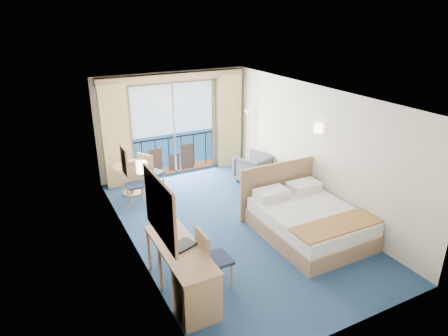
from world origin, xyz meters
TOP-DOWN VIEW (x-y plane):
  - floor at (0.00, 0.00)m, footprint 6.50×6.50m
  - room_walls at (0.00, 0.00)m, footprint 4.04×6.54m
  - balcony_door at (-0.01, 3.22)m, footprint 2.36×0.03m
  - curtain_left at (-1.55, 3.07)m, footprint 0.65×0.22m
  - curtain_right at (1.55, 3.07)m, footprint 0.65×0.22m
  - pelmet at (0.00, 3.10)m, footprint 3.80×0.25m
  - mirror at (-1.97, -1.50)m, footprint 0.05×1.25m
  - wall_print at (-1.97, 0.45)m, footprint 0.04×0.42m
  - sconce_left at (-1.94, -0.60)m, footprint 0.18×0.18m
  - sconce_right at (1.94, -0.15)m, footprint 0.18×0.18m
  - bed at (1.13, -0.99)m, footprint 1.85×2.20m
  - nightstand at (1.76, 0.26)m, footprint 0.43×0.41m
  - phone at (1.74, 0.26)m, footprint 0.21×0.18m
  - armchair at (1.55, 1.73)m, footprint 1.02×1.03m
  - floor_lamp at (1.80, 2.46)m, footprint 0.23×0.23m
  - desk at (-1.69, -1.95)m, footprint 0.59×1.73m
  - desk_chair at (-1.26, -1.61)m, footprint 0.47×0.46m
  - folder at (-1.64, -1.46)m, footprint 0.43×0.37m
  - desk_lamp at (-1.72, -0.83)m, footprint 0.13×0.13m
  - round_table at (-1.41, 2.43)m, footprint 0.82×0.82m
  - table_chair_a at (-1.01, 2.23)m, footprint 0.62×0.62m
  - table_chair_b at (-1.46, 1.94)m, footprint 0.41×0.42m

SIDE VIEW (x-z plane):
  - floor at x=0.00m, z-range 0.00..0.00m
  - nightstand at x=1.76m, z-range 0.00..0.56m
  - bed at x=1.13m, z-range -0.26..0.91m
  - armchair at x=1.55m, z-range 0.00..0.73m
  - desk at x=-1.69m, z-range 0.04..0.85m
  - table_chair_b at x=-1.46m, z-range 0.06..1.02m
  - round_table at x=-1.41m, z-range 0.19..0.92m
  - table_chair_a at x=-1.01m, z-range 0.07..1.11m
  - desk_chair at x=-1.26m, z-range 0.07..1.13m
  - phone at x=1.74m, z-range 0.56..0.64m
  - folder at x=-1.64m, z-range 0.81..0.84m
  - balcony_door at x=-0.01m, z-range -0.12..2.40m
  - desk_lamp at x=-1.72m, z-range 0.93..1.41m
  - curtain_left at x=-1.55m, z-range 0.00..2.55m
  - curtain_right at x=1.55m, z-range 0.00..2.55m
  - floor_lamp at x=1.80m, z-range 0.44..2.12m
  - mirror at x=-1.97m, z-range 1.08..2.03m
  - wall_print at x=-1.97m, z-range 1.34..1.86m
  - room_walls at x=0.00m, z-range 0.42..3.14m
  - sconce_left at x=-1.94m, z-range 1.76..1.94m
  - sconce_right at x=1.94m, z-range 1.76..1.94m
  - pelmet at x=0.00m, z-range 2.49..2.67m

